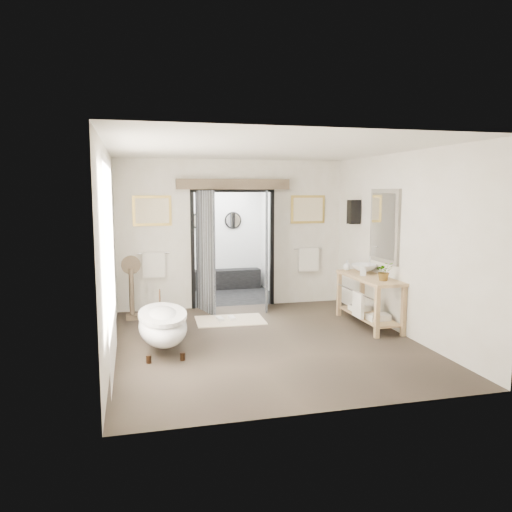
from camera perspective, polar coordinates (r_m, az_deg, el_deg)
name	(u,v)px	position (r m, az deg, el deg)	size (l,w,h in m)	color
ground_plane	(265,342)	(7.72, 1.09, -9.81)	(5.00, 5.00, 0.00)	#453B2E
room_shell	(265,221)	(7.27, 1.08, 4.05)	(4.52, 5.02, 2.91)	silver
shower_room	(220,252)	(11.36, -4.12, 0.42)	(2.22, 2.01, 2.51)	black
back_wall_dressing	(235,229)	(9.65, -2.45, 3.12)	(3.82, 0.79, 2.52)	black
clawfoot_tub	(163,325)	(7.40, -10.61, -7.74)	(0.69, 1.54, 0.75)	#362214
vanity	(368,296)	(8.74, 12.69, -4.52)	(0.57, 1.60, 0.85)	tan
pedestal_mirror	(132,292)	(9.21, -14.02, -4.01)	(0.34, 0.22, 1.16)	brown
rug	(230,320)	(8.95, -2.97, -7.34)	(1.20, 0.80, 0.01)	beige
slippers	(226,318)	(8.97, -3.45, -7.12)	(0.33, 0.24, 0.05)	silver
basin	(364,269)	(8.99, 12.21, -1.42)	(0.46, 0.46, 0.16)	white
plant	(384,271)	(8.30, 14.46, -1.71)	(0.28, 0.24, 0.31)	gray
soap_bottle_a	(363,270)	(8.71, 12.12, -1.60)	(0.09, 0.09, 0.19)	gray
soap_bottle_b	(347,265)	(9.28, 10.36, -1.04)	(0.14, 0.14, 0.18)	gray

